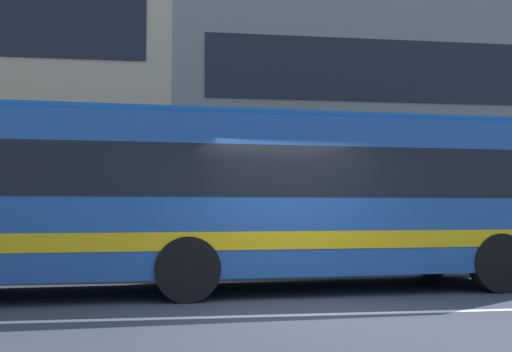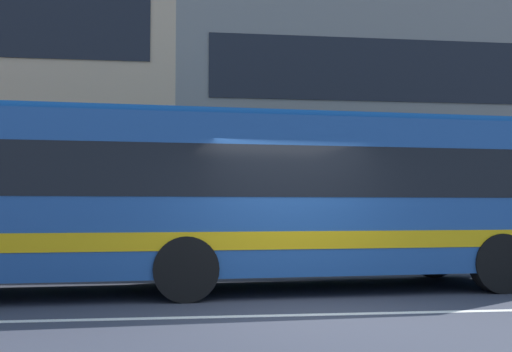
% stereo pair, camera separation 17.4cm
% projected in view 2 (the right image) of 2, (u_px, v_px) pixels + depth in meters
% --- Properties ---
extents(ground_plane, '(160.00, 160.00, 0.00)m').
position_uv_depth(ground_plane, '(312.00, 315.00, 8.00)').
color(ground_plane, '#343743').
extents(lane_centre_line, '(60.00, 0.16, 0.01)m').
position_uv_depth(lane_centre_line, '(312.00, 315.00, 8.00)').
color(lane_centre_line, silver).
rests_on(lane_centre_line, ground_plane).
extents(hedge_row_far, '(18.97, 1.10, 1.08)m').
position_uv_depth(hedge_row_far, '(296.00, 245.00, 14.56)').
color(hedge_row_far, '#30581E').
rests_on(hedge_row_far, ground_plane).
extents(apartment_block_right, '(24.91, 8.10, 9.94)m').
position_uv_depth(apartment_block_right, '(497.00, 118.00, 23.53)').
color(apartment_block_right, gray).
rests_on(apartment_block_right, ground_plane).
extents(transit_bus, '(11.30, 3.29, 3.02)m').
position_uv_depth(transit_bus, '(221.00, 194.00, 10.49)').
color(transit_bus, '#204B8D').
rests_on(transit_bus, ground_plane).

